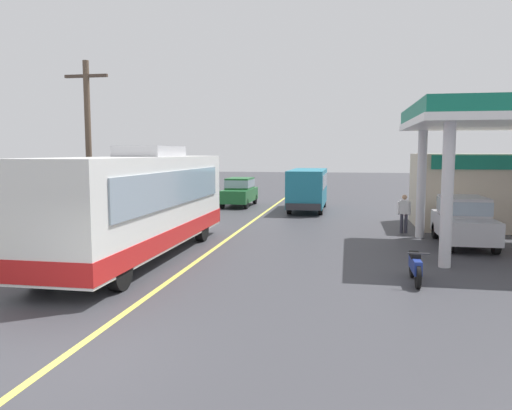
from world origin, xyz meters
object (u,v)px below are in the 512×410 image
at_px(minibus_opposing_lane, 308,186).
at_px(pedestrian_near_pump, 404,211).
at_px(car_trailing_behind_bus, 240,190).
at_px(coach_bus_main, 140,206).
at_px(car_at_pump, 463,218).
at_px(motorcycle_parked_forecourt, 415,266).

bearing_deg(minibus_opposing_lane, pedestrian_near_pump, -58.00).
bearing_deg(car_trailing_behind_bus, coach_bus_main, -89.35).
height_order(coach_bus_main, minibus_opposing_lane, coach_bus_main).
bearing_deg(pedestrian_near_pump, car_trailing_behind_bus, 134.93).
relative_size(pedestrian_near_pump, car_trailing_behind_bus, 0.40).
xyz_separation_m(car_at_pump, car_trailing_behind_bus, (-11.16, 11.90, 0.00)).
bearing_deg(car_trailing_behind_bus, pedestrian_near_pump, -45.07).
distance_m(car_at_pump, pedestrian_near_pump, 3.18).
xyz_separation_m(coach_bus_main, car_at_pump, (10.98, 4.25, -0.71)).
distance_m(car_at_pump, motorcycle_parked_forecourt, 6.49).
bearing_deg(car_at_pump, car_trailing_behind_bus, 133.18).
relative_size(minibus_opposing_lane, car_trailing_behind_bus, 1.46).
bearing_deg(car_at_pump, motorcycle_parked_forecourt, -112.40).
bearing_deg(car_trailing_behind_bus, motorcycle_parked_forecourt, -64.05).
distance_m(minibus_opposing_lane, car_trailing_behind_bus, 4.88).
height_order(coach_bus_main, car_at_pump, coach_bus_main).
bearing_deg(car_at_pump, coach_bus_main, -158.82).
xyz_separation_m(pedestrian_near_pump, car_trailing_behind_bus, (-9.30, 9.32, 0.08)).
relative_size(coach_bus_main, pedestrian_near_pump, 6.65).
height_order(car_at_pump, minibus_opposing_lane, minibus_opposing_lane).
bearing_deg(coach_bus_main, car_trailing_behind_bus, 90.65).
xyz_separation_m(minibus_opposing_lane, motorcycle_parked_forecourt, (4.16, -16.17, -1.03)).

